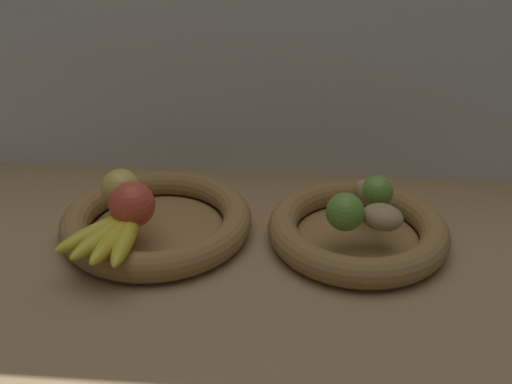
% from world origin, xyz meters
% --- Properties ---
extents(ground_plane, '(1.40, 0.90, 0.03)m').
position_xyz_m(ground_plane, '(0.00, 0.00, -0.01)').
color(ground_plane, '#9E774C').
extents(back_wall, '(1.40, 0.03, 0.55)m').
position_xyz_m(back_wall, '(0.00, 0.30, 0.28)').
color(back_wall, silver).
rests_on(back_wall, ground_plane).
extents(fruit_bowl_left, '(0.34, 0.34, 0.05)m').
position_xyz_m(fruit_bowl_left, '(-0.18, 0.03, 0.02)').
color(fruit_bowl_left, olive).
rests_on(fruit_bowl_left, ground_plane).
extents(fruit_bowl_right, '(0.31, 0.31, 0.05)m').
position_xyz_m(fruit_bowl_right, '(0.17, 0.03, 0.02)').
color(fruit_bowl_right, olive).
rests_on(fruit_bowl_right, ground_plane).
extents(apple_golden_left, '(0.07, 0.07, 0.07)m').
position_xyz_m(apple_golden_left, '(-0.24, 0.03, 0.08)').
color(apple_golden_left, gold).
rests_on(apple_golden_left, fruit_bowl_left).
extents(apple_red_front, '(0.08, 0.08, 0.08)m').
position_xyz_m(apple_red_front, '(-0.21, -0.03, 0.09)').
color(apple_red_front, '#CC422D').
rests_on(apple_red_front, fruit_bowl_left).
extents(banana_bunch_front, '(0.13, 0.17, 0.03)m').
position_xyz_m(banana_bunch_front, '(-0.23, -0.09, 0.06)').
color(banana_bunch_front, gold).
rests_on(banana_bunch_front, fruit_bowl_left).
extents(potato_small, '(0.09, 0.08, 0.04)m').
position_xyz_m(potato_small, '(0.20, -0.01, 0.07)').
color(potato_small, '#A38451').
rests_on(potato_small, fruit_bowl_right).
extents(potato_back, '(0.08, 0.08, 0.05)m').
position_xyz_m(potato_back, '(0.19, 0.07, 0.07)').
color(potato_back, '#A38451').
rests_on(potato_back, fruit_bowl_right).
extents(lime_near, '(0.06, 0.06, 0.06)m').
position_xyz_m(lime_near, '(0.14, -0.01, 0.08)').
color(lime_near, olive).
rests_on(lime_near, fruit_bowl_right).
extents(lime_far, '(0.06, 0.06, 0.06)m').
position_xyz_m(lime_far, '(0.20, 0.07, 0.08)').
color(lime_far, olive).
rests_on(lime_far, fruit_bowl_right).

